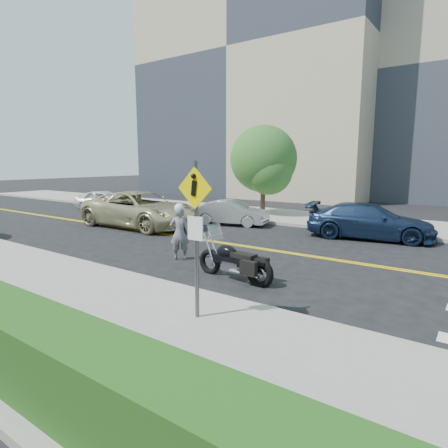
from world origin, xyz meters
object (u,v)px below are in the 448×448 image
at_px(suv, 140,209).
at_px(parked_car_white, 105,200).
at_px(motorcyclist, 180,232).
at_px(parked_car_silver, 231,213).
at_px(pedestrian_sign, 196,225).
at_px(motorcycle, 234,253).
at_px(parked_car_blue, 369,221).

distance_m(suv, parked_car_white, 7.65).
height_order(motorcyclist, parked_car_silver, motorcyclist).
bearing_deg(motorcyclist, parked_car_silver, -108.61).
relative_size(pedestrian_sign, parked_car_silver, 0.80).
relative_size(motorcycle, parked_car_white, 0.62).
bearing_deg(parked_car_white, parked_car_blue, -109.43).
height_order(suv, parked_car_blue, suv).
relative_size(pedestrian_sign, motorcyclist, 1.64).
xyz_separation_m(parked_car_white, parked_car_blue, (16.76, 0.31, 0.07)).
height_order(parked_car_white, parked_car_blue, parked_car_blue).
distance_m(motorcycle, parked_car_white, 16.98).
height_order(pedestrian_sign, suv, pedestrian_sign).
height_order(suv, parked_car_white, suv).
xyz_separation_m(motorcycle, parked_car_silver, (-5.05, 7.26, -0.11)).
bearing_deg(pedestrian_sign, motorcycle, 109.41).
xyz_separation_m(motorcyclist, parked_car_silver, (-2.44, 6.52, -0.29)).
distance_m(pedestrian_sign, suv, 11.68).
bearing_deg(motorcyclist, parked_car_white, -67.08).
height_order(motorcycle, parked_car_blue, same).
bearing_deg(suv, motorcycle, -117.86).
height_order(suv, parked_car_silver, suv).
xyz_separation_m(pedestrian_sign, parked_car_silver, (-6.03, 10.02, -1.35)).
xyz_separation_m(pedestrian_sign, motorcyclist, (-3.58, 3.51, -1.05)).
bearing_deg(suv, parked_car_blue, -71.14).
relative_size(parked_car_white, parked_car_silver, 1.02).
xyz_separation_m(pedestrian_sign, parked_car_blue, (0.53, 10.51, -1.24)).
height_order(pedestrian_sign, parked_car_white, pedestrian_sign).
xyz_separation_m(pedestrian_sign, parked_car_white, (-16.23, 10.21, -1.31)).
xyz_separation_m(parked_car_white, parked_car_silver, (10.20, -0.18, -0.04)).
bearing_deg(parked_car_blue, suv, 99.29).
relative_size(motorcyclist, parked_car_white, 0.48).
xyz_separation_m(parked_car_silver, parked_car_blue, (6.56, 0.49, 0.11)).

